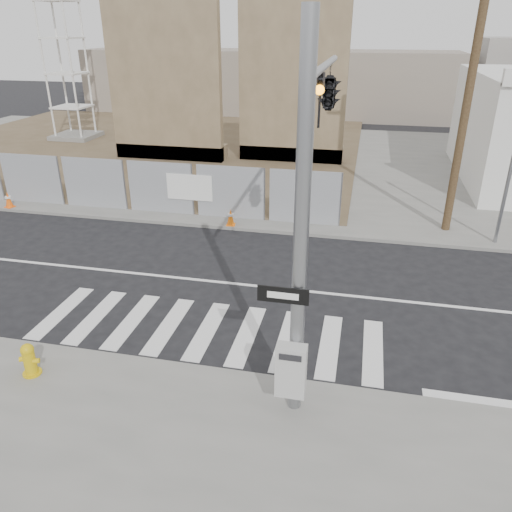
% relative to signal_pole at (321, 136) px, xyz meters
% --- Properties ---
extents(ground, '(100.00, 100.00, 0.00)m').
position_rel_signal_pole_xyz_m(ground, '(-2.49, 2.05, -4.78)').
color(ground, black).
rests_on(ground, ground).
extents(sidewalk_far, '(50.00, 20.00, 0.12)m').
position_rel_signal_pole_xyz_m(sidewalk_far, '(-2.49, 16.05, -4.72)').
color(sidewalk_far, slate).
rests_on(sidewalk_far, ground).
extents(signal_pole, '(0.96, 5.87, 7.00)m').
position_rel_signal_pole_xyz_m(signal_pole, '(0.00, 0.00, 0.00)').
color(signal_pole, gray).
rests_on(signal_pole, sidewalk_near).
extents(chain_link_fence, '(24.60, 0.04, 2.00)m').
position_rel_signal_pole_xyz_m(chain_link_fence, '(-12.49, 7.05, -3.66)').
color(chain_link_fence, gray).
rests_on(chain_link_fence, sidewalk_far).
extents(concrete_wall_left, '(6.00, 1.30, 8.00)m').
position_rel_signal_pole_xyz_m(concrete_wall_left, '(-9.49, 15.13, -1.40)').
color(concrete_wall_left, brown).
rests_on(concrete_wall_left, sidewalk_far).
extents(concrete_wall_right, '(5.50, 1.30, 8.00)m').
position_rel_signal_pole_xyz_m(concrete_wall_right, '(-2.99, 16.13, -1.40)').
color(concrete_wall_right, brown).
rests_on(concrete_wall_right, sidewalk_far).
extents(utility_pole_right, '(1.60, 0.28, 10.00)m').
position_rel_signal_pole_xyz_m(utility_pole_right, '(4.01, 7.55, 0.42)').
color(utility_pole_right, brown).
rests_on(utility_pole_right, sidewalk_far).
extents(fire_hydrant, '(0.51, 0.51, 0.74)m').
position_rel_signal_pole_xyz_m(fire_hydrant, '(-5.56, -3.00, -4.29)').
color(fire_hydrant, gold).
rests_on(fire_hydrant, sidewalk_near).
extents(traffic_cone_b, '(0.41, 0.41, 0.64)m').
position_rel_signal_pole_xyz_m(traffic_cone_b, '(-12.97, 6.27, -4.35)').
color(traffic_cone_b, '#FF5C0D').
rests_on(traffic_cone_b, sidewalk_far).
extents(traffic_cone_c, '(0.40, 0.40, 0.62)m').
position_rel_signal_pole_xyz_m(traffic_cone_c, '(-6.42, 7.46, -4.36)').
color(traffic_cone_c, '#FF460D').
rests_on(traffic_cone_c, sidewalk_far).
extents(traffic_cone_d, '(0.36, 0.36, 0.62)m').
position_rel_signal_pole_xyz_m(traffic_cone_d, '(-3.69, 6.27, -4.36)').
color(traffic_cone_d, orange).
rests_on(traffic_cone_d, sidewalk_far).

